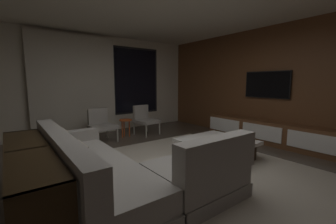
{
  "coord_description": "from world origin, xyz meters",
  "views": [
    {
      "loc": [
        -2.03,
        -2.49,
        1.4
      ],
      "look_at": [
        0.47,
        0.84,
        0.84
      ],
      "focal_mm": 23.32,
      "sensor_mm": 36.0,
      "label": 1
    }
  ],
  "objects_px": {
    "book_stack_on_coffee_table": "(221,136)",
    "accent_chair_near_window": "(145,118)",
    "accent_chair_by_curtain": "(101,123)",
    "side_stool": "(125,123)",
    "media_console": "(268,133)",
    "console_table_behind_couch": "(30,179)",
    "coffee_table": "(216,149)",
    "mounted_tv": "(267,85)",
    "sectional_couch": "(119,173)"
  },
  "relations": [
    {
      "from": "sectional_couch",
      "to": "coffee_table",
      "type": "distance_m",
      "value": 2.0
    },
    {
      "from": "accent_chair_by_curtain",
      "to": "media_console",
      "type": "bearing_deg",
      "value": -39.81
    },
    {
      "from": "accent_chair_near_window",
      "to": "mounted_tv",
      "type": "distance_m",
      "value": 3.19
    },
    {
      "from": "accent_chair_near_window",
      "to": "media_console",
      "type": "xyz_separation_m",
      "value": [
        1.79,
        -2.52,
        -0.18
      ]
    },
    {
      "from": "book_stack_on_coffee_table",
      "to": "console_table_behind_couch",
      "type": "xyz_separation_m",
      "value": [
        -3.08,
        -0.07,
        0.03
      ]
    },
    {
      "from": "book_stack_on_coffee_table",
      "to": "mounted_tv",
      "type": "bearing_deg",
      "value": 4.18
    },
    {
      "from": "coffee_table",
      "to": "console_table_behind_couch",
      "type": "height_order",
      "value": "console_table_behind_couch"
    },
    {
      "from": "side_stool",
      "to": "mounted_tv",
      "type": "distance_m",
      "value": 3.58
    },
    {
      "from": "console_table_behind_couch",
      "to": "accent_chair_by_curtain",
      "type": "bearing_deg",
      "value": 56.67
    },
    {
      "from": "book_stack_on_coffee_table",
      "to": "mounted_tv",
      "type": "height_order",
      "value": "mounted_tv"
    },
    {
      "from": "coffee_table",
      "to": "sectional_couch",
      "type": "bearing_deg",
      "value": -175.6
    },
    {
      "from": "sectional_couch",
      "to": "coffee_table",
      "type": "height_order",
      "value": "sectional_couch"
    },
    {
      "from": "accent_chair_by_curtain",
      "to": "side_stool",
      "type": "distance_m",
      "value": 0.64
    },
    {
      "from": "book_stack_on_coffee_table",
      "to": "console_table_behind_couch",
      "type": "bearing_deg",
      "value": -178.73
    },
    {
      "from": "accent_chair_by_curtain",
      "to": "console_table_behind_couch",
      "type": "bearing_deg",
      "value": -123.33
    },
    {
      "from": "book_stack_on_coffee_table",
      "to": "media_console",
      "type": "xyz_separation_m",
      "value": [
        1.57,
        -0.07,
        -0.13
      ]
    },
    {
      "from": "coffee_table",
      "to": "console_table_behind_couch",
      "type": "bearing_deg",
      "value": -179.6
    },
    {
      "from": "book_stack_on_coffee_table",
      "to": "side_stool",
      "type": "relative_size",
      "value": 0.57
    },
    {
      "from": "book_stack_on_coffee_table",
      "to": "media_console",
      "type": "relative_size",
      "value": 0.08
    },
    {
      "from": "sectional_couch",
      "to": "accent_chair_near_window",
      "type": "bearing_deg",
      "value": 53.68
    },
    {
      "from": "book_stack_on_coffee_table",
      "to": "accent_chair_near_window",
      "type": "relative_size",
      "value": 0.33
    },
    {
      "from": "side_stool",
      "to": "mounted_tv",
      "type": "bearing_deg",
      "value": -42.17
    },
    {
      "from": "accent_chair_near_window",
      "to": "side_stool",
      "type": "distance_m",
      "value": 0.58
    },
    {
      "from": "media_console",
      "to": "console_table_behind_couch",
      "type": "relative_size",
      "value": 1.48
    },
    {
      "from": "accent_chair_near_window",
      "to": "side_stool",
      "type": "bearing_deg",
      "value": -178.5
    },
    {
      "from": "mounted_tv",
      "to": "console_table_behind_couch",
      "type": "height_order",
      "value": "mounted_tv"
    },
    {
      "from": "accent_chair_near_window",
      "to": "console_table_behind_couch",
      "type": "distance_m",
      "value": 3.82
    },
    {
      "from": "accent_chair_by_curtain",
      "to": "media_console",
      "type": "relative_size",
      "value": 0.25
    },
    {
      "from": "sectional_couch",
      "to": "accent_chair_near_window",
      "type": "xyz_separation_m",
      "value": [
        1.95,
        2.66,
        0.14
      ]
    },
    {
      "from": "side_stool",
      "to": "accent_chair_by_curtain",
      "type": "bearing_deg",
      "value": -179.92
    },
    {
      "from": "book_stack_on_coffee_table",
      "to": "console_table_behind_couch",
      "type": "relative_size",
      "value": 0.12
    },
    {
      "from": "sectional_couch",
      "to": "coffee_table",
      "type": "xyz_separation_m",
      "value": [
        1.99,
        0.15,
        -0.1
      ]
    },
    {
      "from": "coffee_table",
      "to": "accent_chair_near_window",
      "type": "distance_m",
      "value": 2.51
    },
    {
      "from": "side_stool",
      "to": "sectional_couch",
      "type": "bearing_deg",
      "value": -117.5
    },
    {
      "from": "media_console",
      "to": "coffee_table",
      "type": "bearing_deg",
      "value": 179.3
    },
    {
      "from": "book_stack_on_coffee_table",
      "to": "console_table_behind_couch",
      "type": "height_order",
      "value": "console_table_behind_couch"
    },
    {
      "from": "coffee_table",
      "to": "accent_chair_near_window",
      "type": "bearing_deg",
      "value": 90.84
    },
    {
      "from": "coffee_table",
      "to": "book_stack_on_coffee_table",
      "type": "bearing_deg",
      "value": 14.62
    },
    {
      "from": "accent_chair_by_curtain",
      "to": "mounted_tv",
      "type": "xyz_separation_m",
      "value": [
        3.19,
        -2.31,
        0.92
      ]
    },
    {
      "from": "media_console",
      "to": "console_table_behind_couch",
      "type": "xyz_separation_m",
      "value": [
        -4.66,
        0.0,
        0.16
      ]
    },
    {
      "from": "book_stack_on_coffee_table",
      "to": "accent_chair_near_window",
      "type": "xyz_separation_m",
      "value": [
        -0.22,
        2.45,
        0.05
      ]
    },
    {
      "from": "coffee_table",
      "to": "console_table_behind_couch",
      "type": "relative_size",
      "value": 0.55
    },
    {
      "from": "accent_chair_near_window",
      "to": "coffee_table",
      "type": "bearing_deg",
      "value": -89.16
    },
    {
      "from": "coffee_table",
      "to": "side_stool",
      "type": "bearing_deg",
      "value": 103.87
    },
    {
      "from": "sectional_couch",
      "to": "accent_chair_near_window",
      "type": "relative_size",
      "value": 3.21
    },
    {
      "from": "book_stack_on_coffee_table",
      "to": "accent_chair_by_curtain",
      "type": "bearing_deg",
      "value": 120.5
    },
    {
      "from": "mounted_tv",
      "to": "console_table_behind_couch",
      "type": "distance_m",
      "value": 4.93
    },
    {
      "from": "book_stack_on_coffee_table",
      "to": "media_console",
      "type": "distance_m",
      "value": 1.58
    },
    {
      "from": "mounted_tv",
      "to": "accent_chair_near_window",
      "type": "bearing_deg",
      "value": 130.32
    },
    {
      "from": "media_console",
      "to": "sectional_couch",
      "type": "bearing_deg",
      "value": -177.99
    }
  ]
}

